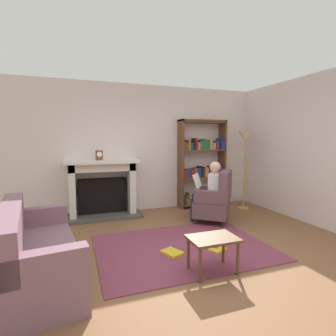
{
  "coord_description": "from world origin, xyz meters",
  "views": [
    {
      "loc": [
        -1.42,
        -3.03,
        1.54
      ],
      "look_at": [
        0.1,
        1.2,
        1.05
      ],
      "focal_mm": 28.08,
      "sensor_mm": 36.0,
      "label": 1
    }
  ],
  "objects_px": {
    "mantel_clock": "(99,155)",
    "side_table": "(213,243)",
    "seated_reader": "(209,189)",
    "floor_lamp": "(245,144)",
    "fireplace": "(102,187)",
    "armchair_reading": "(215,200)",
    "bookshelf": "(202,166)",
    "sofa_floral": "(35,254)"
  },
  "relations": [
    {
      "from": "mantel_clock",
      "to": "bookshelf",
      "type": "bearing_deg",
      "value": 3.37
    },
    {
      "from": "side_table",
      "to": "seated_reader",
      "type": "bearing_deg",
      "value": 62.61
    },
    {
      "from": "side_table",
      "to": "floor_lamp",
      "type": "xyz_separation_m",
      "value": [
        2.05,
        2.26,
        1.1
      ]
    },
    {
      "from": "seated_reader",
      "to": "floor_lamp",
      "type": "distance_m",
      "value": 1.54
    },
    {
      "from": "bookshelf",
      "to": "sofa_floral",
      "type": "relative_size",
      "value": 1.11
    },
    {
      "from": "sofa_floral",
      "to": "seated_reader",
      "type": "bearing_deg",
      "value": -73.5
    },
    {
      "from": "seated_reader",
      "to": "bookshelf",
      "type": "bearing_deg",
      "value": -161.26
    },
    {
      "from": "mantel_clock",
      "to": "armchair_reading",
      "type": "height_order",
      "value": "mantel_clock"
    },
    {
      "from": "mantel_clock",
      "to": "side_table",
      "type": "relative_size",
      "value": 0.33
    },
    {
      "from": "armchair_reading",
      "to": "seated_reader",
      "type": "distance_m",
      "value": 0.23
    },
    {
      "from": "floor_lamp",
      "to": "sofa_floral",
      "type": "bearing_deg",
      "value": -155.42
    },
    {
      "from": "fireplace",
      "to": "side_table",
      "type": "xyz_separation_m",
      "value": [
        0.95,
        -2.76,
        -0.24
      ]
    },
    {
      "from": "side_table",
      "to": "floor_lamp",
      "type": "relative_size",
      "value": 0.33
    },
    {
      "from": "bookshelf",
      "to": "side_table",
      "type": "distance_m",
      "value": 3.14
    },
    {
      "from": "fireplace",
      "to": "mantel_clock",
      "type": "bearing_deg",
      "value": -119.03
    },
    {
      "from": "mantel_clock",
      "to": "sofa_floral",
      "type": "bearing_deg",
      "value": -111.88
    },
    {
      "from": "side_table",
      "to": "sofa_floral",
      "type": "bearing_deg",
      "value": 166.68
    },
    {
      "from": "bookshelf",
      "to": "fireplace",
      "type": "bearing_deg",
      "value": -179.11
    },
    {
      "from": "seated_reader",
      "to": "side_table",
      "type": "height_order",
      "value": "seated_reader"
    },
    {
      "from": "armchair_reading",
      "to": "bookshelf",
      "type": "bearing_deg",
      "value": -156.03
    },
    {
      "from": "fireplace",
      "to": "bookshelf",
      "type": "relative_size",
      "value": 0.74
    },
    {
      "from": "bookshelf",
      "to": "armchair_reading",
      "type": "xyz_separation_m",
      "value": [
        -0.33,
        -1.17,
        -0.51
      ]
    },
    {
      "from": "sofa_floral",
      "to": "floor_lamp",
      "type": "distance_m",
      "value": 4.49
    },
    {
      "from": "side_table",
      "to": "floor_lamp",
      "type": "distance_m",
      "value": 3.24
    },
    {
      "from": "bookshelf",
      "to": "seated_reader",
      "type": "relative_size",
      "value": 1.74
    },
    {
      "from": "fireplace",
      "to": "side_table",
      "type": "distance_m",
      "value": 2.93
    },
    {
      "from": "bookshelf",
      "to": "floor_lamp",
      "type": "height_order",
      "value": "bookshelf"
    },
    {
      "from": "sofa_floral",
      "to": "side_table",
      "type": "relative_size",
      "value": 3.18
    },
    {
      "from": "seated_reader",
      "to": "side_table",
      "type": "relative_size",
      "value": 2.04
    },
    {
      "from": "armchair_reading",
      "to": "fireplace",
      "type": "bearing_deg",
      "value": -81.22
    },
    {
      "from": "floor_lamp",
      "to": "bookshelf",
      "type": "bearing_deg",
      "value": 144.29
    },
    {
      "from": "armchair_reading",
      "to": "seated_reader",
      "type": "xyz_separation_m",
      "value": [
        -0.09,
        0.07,
        0.2
      ]
    },
    {
      "from": "sofa_floral",
      "to": "fireplace",
      "type": "bearing_deg",
      "value": -29.94
    },
    {
      "from": "mantel_clock",
      "to": "floor_lamp",
      "type": "distance_m",
      "value": 3.09
    },
    {
      "from": "armchair_reading",
      "to": "floor_lamp",
      "type": "distance_m",
      "value": 1.62
    },
    {
      "from": "bookshelf",
      "to": "armchair_reading",
      "type": "distance_m",
      "value": 1.32
    },
    {
      "from": "seated_reader",
      "to": "sofa_floral",
      "type": "relative_size",
      "value": 0.64
    },
    {
      "from": "bookshelf",
      "to": "floor_lamp",
      "type": "bearing_deg",
      "value": -35.71
    },
    {
      "from": "seated_reader",
      "to": "mantel_clock",
      "type": "bearing_deg",
      "value": -77.61
    },
    {
      "from": "bookshelf",
      "to": "seated_reader",
      "type": "bearing_deg",
      "value": -110.72
    },
    {
      "from": "seated_reader",
      "to": "sofa_floral",
      "type": "xyz_separation_m",
      "value": [
        -2.78,
        -1.25,
        -0.3
      ]
    },
    {
      "from": "armchair_reading",
      "to": "floor_lamp",
      "type": "relative_size",
      "value": 0.57
    }
  ]
}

